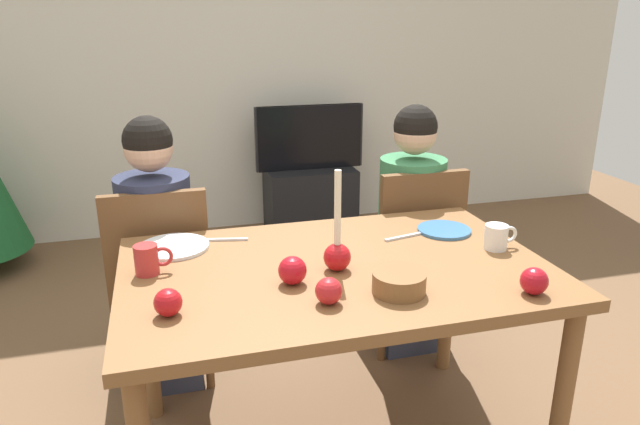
# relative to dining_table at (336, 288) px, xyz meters

# --- Properties ---
(back_wall) EXTENTS (6.40, 0.10, 2.60)m
(back_wall) POSITION_rel_dining_table_xyz_m (0.00, 2.60, 0.63)
(back_wall) COLOR beige
(back_wall) RESTS_ON ground
(dining_table) EXTENTS (1.40, 0.90, 0.75)m
(dining_table) POSITION_rel_dining_table_xyz_m (0.00, 0.00, 0.00)
(dining_table) COLOR brown
(dining_table) RESTS_ON ground
(chair_left) EXTENTS (0.40, 0.40, 0.90)m
(chair_left) POSITION_rel_dining_table_xyz_m (-0.58, 0.61, -0.15)
(chair_left) COLOR brown
(chair_left) RESTS_ON ground
(chair_right) EXTENTS (0.40, 0.40, 0.90)m
(chair_right) POSITION_rel_dining_table_xyz_m (0.56, 0.61, -0.15)
(chair_right) COLOR brown
(chair_right) RESTS_ON ground
(person_left_child) EXTENTS (0.30, 0.30, 1.17)m
(person_left_child) POSITION_rel_dining_table_xyz_m (-0.58, 0.64, -0.10)
(person_left_child) COLOR #33384C
(person_left_child) RESTS_ON ground
(person_right_child) EXTENTS (0.30, 0.30, 1.17)m
(person_right_child) POSITION_rel_dining_table_xyz_m (0.56, 0.64, -0.10)
(person_right_child) COLOR #33384C
(person_right_child) RESTS_ON ground
(tv_stand) EXTENTS (0.64, 0.40, 0.48)m
(tv_stand) POSITION_rel_dining_table_xyz_m (0.50, 2.30, -0.43)
(tv_stand) COLOR black
(tv_stand) RESTS_ON ground
(tv) EXTENTS (0.79, 0.05, 0.46)m
(tv) POSITION_rel_dining_table_xyz_m (0.50, 2.30, 0.04)
(tv) COLOR black
(tv) RESTS_ON tv_stand
(candle_centerpiece) EXTENTS (0.09, 0.09, 0.33)m
(candle_centerpiece) POSITION_rel_dining_table_xyz_m (-0.01, -0.03, 0.15)
(candle_centerpiece) COLOR red
(candle_centerpiece) RESTS_ON dining_table
(plate_left) EXTENTS (0.25, 0.25, 0.01)m
(plate_left) POSITION_rel_dining_table_xyz_m (-0.51, 0.30, 0.09)
(plate_left) COLOR silver
(plate_left) RESTS_ON dining_table
(plate_right) EXTENTS (0.20, 0.20, 0.01)m
(plate_right) POSITION_rel_dining_table_xyz_m (0.49, 0.20, 0.09)
(plate_right) COLOR teal
(plate_right) RESTS_ON dining_table
(mug_left) EXTENTS (0.12, 0.08, 0.10)m
(mug_left) POSITION_rel_dining_table_xyz_m (-0.60, 0.10, 0.13)
(mug_left) COLOR #B72D2D
(mug_left) RESTS_ON dining_table
(mug_right) EXTENTS (0.12, 0.08, 0.09)m
(mug_right) POSITION_rel_dining_table_xyz_m (0.59, -0.01, 0.13)
(mug_right) COLOR white
(mug_right) RESTS_ON dining_table
(fork_left) EXTENTS (0.18, 0.05, 0.01)m
(fork_left) POSITION_rel_dining_table_xyz_m (-0.33, 0.33, 0.09)
(fork_left) COLOR silver
(fork_left) RESTS_ON dining_table
(fork_right) EXTENTS (0.18, 0.05, 0.01)m
(fork_right) POSITION_rel_dining_table_xyz_m (0.32, 0.18, 0.09)
(fork_right) COLOR silver
(fork_right) RESTS_ON dining_table
(bowl_walnuts) EXTENTS (0.16, 0.16, 0.06)m
(bowl_walnuts) POSITION_rel_dining_table_xyz_m (0.12, -0.24, 0.11)
(bowl_walnuts) COLOR brown
(bowl_walnuts) RESTS_ON dining_table
(apple_near_candle) EXTENTS (0.08, 0.08, 0.08)m
(apple_near_candle) POSITION_rel_dining_table_xyz_m (0.50, -0.35, 0.12)
(apple_near_candle) COLOR #AE111D
(apple_near_candle) RESTS_ON dining_table
(apple_by_left_plate) EXTENTS (0.08, 0.08, 0.08)m
(apple_by_left_plate) POSITION_rel_dining_table_xyz_m (-0.10, -0.25, 0.12)
(apple_by_left_plate) COLOR red
(apple_by_left_plate) RESTS_ON dining_table
(apple_by_right_mug) EXTENTS (0.09, 0.09, 0.09)m
(apple_by_right_mug) POSITION_rel_dining_table_xyz_m (-0.17, -0.10, 0.13)
(apple_by_right_mug) COLOR red
(apple_by_right_mug) RESTS_ON dining_table
(apple_far_edge) EXTENTS (0.08, 0.08, 0.08)m
(apple_far_edge) POSITION_rel_dining_table_xyz_m (-0.54, -0.20, 0.12)
(apple_far_edge) COLOR #B41319
(apple_far_edge) RESTS_ON dining_table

